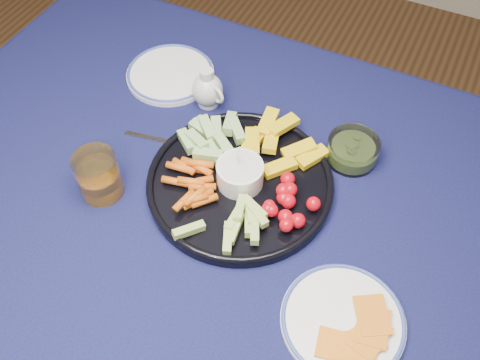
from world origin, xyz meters
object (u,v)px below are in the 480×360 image
at_px(dining_table, 267,240).
at_px(juice_tumbler, 99,177).
at_px(pickle_bowl, 352,151).
at_px(cheese_plate, 343,320).
at_px(side_plate_extra, 170,74).
at_px(creamer_pitcher, 208,90).
at_px(crudite_platter, 239,179).

relative_size(dining_table, juice_tumbler, 16.26).
bearing_deg(pickle_bowl, dining_table, -114.03).
height_order(dining_table, pickle_bowl, pickle_bowl).
bearing_deg(juice_tumbler, cheese_plate, -5.85).
bearing_deg(pickle_bowl, side_plate_extra, 173.52).
distance_m(creamer_pitcher, pickle_bowl, 0.35).
height_order(pickle_bowl, juice_tumbler, juice_tumbler).
xyz_separation_m(juice_tumbler, side_plate_extra, (-0.05, 0.36, -0.04)).
xyz_separation_m(creamer_pitcher, juice_tumbler, (-0.08, -0.32, 0.00)).
xyz_separation_m(dining_table, juice_tumbler, (-0.33, -0.09, 0.13)).
relative_size(creamer_pitcher, side_plate_extra, 0.46).
bearing_deg(crudite_platter, creamer_pitcher, 132.47).
bearing_deg(pickle_bowl, juice_tumbler, -144.52).
relative_size(cheese_plate, juice_tumbler, 2.11).
height_order(creamer_pitcher, juice_tumbler, juice_tumbler).
xyz_separation_m(crudite_platter, cheese_plate, (0.29, -0.19, -0.01)).
height_order(cheese_plate, side_plate_extra, cheese_plate).
height_order(creamer_pitcher, cheese_plate, creamer_pitcher).
xyz_separation_m(dining_table, creamer_pitcher, (-0.26, 0.23, 0.13)).
bearing_deg(side_plate_extra, creamer_pitcher, -18.03).
height_order(crudite_platter, side_plate_extra, crudite_platter).
height_order(crudite_platter, juice_tumbler, crudite_platter).
bearing_deg(dining_table, side_plate_extra, 144.76).
bearing_deg(side_plate_extra, pickle_bowl, -6.48).
bearing_deg(cheese_plate, pickle_bowl, 106.50).
bearing_deg(cheese_plate, dining_table, 144.74).
bearing_deg(creamer_pitcher, crudite_platter, -47.53).
distance_m(dining_table, juice_tumbler, 0.37).
xyz_separation_m(crudite_platter, side_plate_extra, (-0.30, 0.23, -0.01)).
bearing_deg(juice_tumbler, creamer_pitcher, 76.72).
height_order(dining_table, crudite_platter, crudite_platter).
bearing_deg(cheese_plate, crudite_platter, 147.08).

